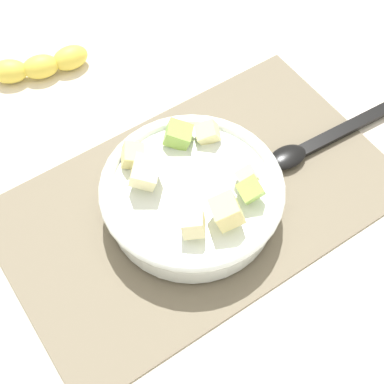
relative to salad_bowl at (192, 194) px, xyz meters
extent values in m
plane|color=silver|center=(0.02, 0.01, -0.04)|extent=(2.40, 2.40, 0.00)
cube|color=#756B56|center=(0.02, 0.01, -0.04)|extent=(0.51, 0.31, 0.01)
cylinder|color=white|center=(0.00, 0.00, -0.01)|extent=(0.21, 0.21, 0.05)
torus|color=white|center=(0.00, 0.00, 0.02)|extent=(0.23, 0.23, 0.02)
cube|color=#E5D684|center=(-0.04, 0.07, 0.03)|extent=(0.04, 0.04, 0.03)
cube|color=#8CB74C|center=(0.03, 0.07, 0.03)|extent=(0.05, 0.05, 0.03)
cube|color=#E5D684|center=(0.01, -0.06, 0.04)|extent=(0.05, 0.05, 0.04)
cube|color=beige|center=(0.06, -0.03, 0.03)|extent=(0.03, 0.03, 0.03)
cube|color=beige|center=(0.06, 0.05, 0.03)|extent=(0.04, 0.03, 0.03)
cube|color=beige|center=(-0.04, 0.04, 0.04)|extent=(0.05, 0.05, 0.04)
cube|color=#9EC656|center=(0.05, -0.05, 0.04)|extent=(0.03, 0.03, 0.03)
cube|color=beige|center=(-0.03, -0.05, 0.04)|extent=(0.04, 0.04, 0.03)
ellipsoid|color=black|center=(0.15, -0.01, -0.03)|extent=(0.06, 0.04, 0.01)
cube|color=black|center=(0.25, -0.01, -0.03)|extent=(0.17, 0.03, 0.01)
ellipsoid|color=yellow|center=(-0.10, 0.35, -0.02)|extent=(0.07, 0.06, 0.04)
ellipsoid|color=yellow|center=(-0.05, 0.33, -0.02)|extent=(0.06, 0.05, 0.04)
ellipsoid|color=yellow|center=(-0.01, 0.32, -0.02)|extent=(0.06, 0.04, 0.04)
camera|label=1|loc=(-0.22, -0.32, 0.60)|focal=54.14mm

